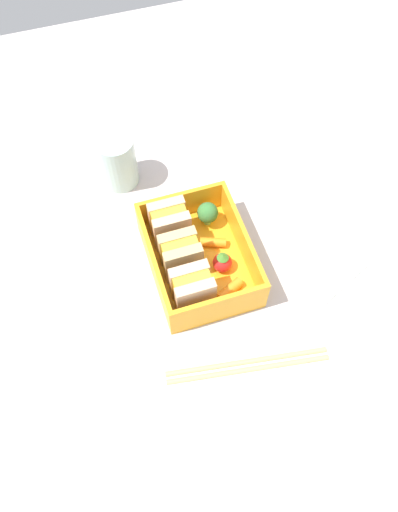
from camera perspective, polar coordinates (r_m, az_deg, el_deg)
name	(u,v)px	position (r cm, az deg, el deg)	size (l,w,h in cm)	color
ground_plane	(199,269)	(71.11, 0.00, -1.51)	(120.00, 120.00, 2.00)	beige
bento_tray	(199,264)	(69.72, 0.00, -0.87)	(17.52, 13.19, 1.20)	#F6A621
bento_rim	(199,252)	(67.07, 0.00, 0.41)	(17.52, 13.19, 4.92)	#F6A621
sandwich_left	(192,289)	(63.77, -0.76, -3.77)	(4.13, 5.13, 6.14)	#D9B28D
sandwich_center_left	(181,255)	(66.19, -2.11, 0.10)	(4.13, 5.13, 6.14)	tan
sandwich_center	(170,224)	(68.93, -3.37, 3.68)	(4.13, 5.13, 6.14)	#E4B586
carrot_stick_far_left	(230,290)	(66.49, 3.55, -3.85)	(1.39, 1.39, 3.78)	orange
strawberry_far_left	(222,262)	(67.51, 2.70, -0.72)	(2.69, 2.69, 3.29)	red
carrot_stick_left	(213,242)	(70.06, 1.61, 1.57)	(1.30, 1.30, 3.65)	orange
broccoli_floret	(208,213)	(70.71, 1.00, 4.94)	(3.00, 3.00, 3.97)	#89D070
chopstick_pair	(248,365)	(64.37, 5.58, -12.29)	(4.86, 20.76, 0.70)	tan
drinking_glass	(117,161)	(76.75, -9.34, 10.67)	(5.81, 5.81, 8.50)	silver
folded_napkin	(317,257)	(72.62, 13.31, -0.17)	(11.32, 8.77, 0.40)	silver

